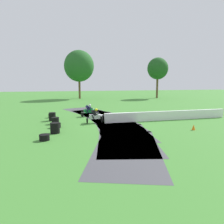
% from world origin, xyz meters
% --- Properties ---
extents(ground_plane, '(120.00, 120.00, 0.00)m').
position_xyz_m(ground_plane, '(0.00, 0.00, 0.00)').
color(ground_plane, '#428433').
extents(track_asphalt, '(7.10, 24.40, 0.01)m').
position_xyz_m(track_asphalt, '(-0.58, -0.02, 0.00)').
color(track_asphalt, '#47474C').
rests_on(track_asphalt, ground).
extents(safety_barrier, '(12.95, 0.79, 0.90)m').
position_xyz_m(safety_barrier, '(5.52, 0.21, 0.45)').
color(safety_barrier, white).
rests_on(safety_barrier, ground).
extents(motorcycle_lead_white, '(1.68, 0.71, 1.42)m').
position_xyz_m(motorcycle_lead_white, '(-1.74, 0.23, 0.66)').
color(motorcycle_lead_white, black).
rests_on(motorcycle_lead_white, ground).
extents(motorcycle_chase_green, '(1.72, 1.14, 1.43)m').
position_xyz_m(motorcycle_chase_green, '(-1.92, 4.09, 0.65)').
color(motorcycle_chase_green, black).
rests_on(motorcycle_chase_green, ground).
extents(tire_stack_near, '(0.67, 0.67, 0.40)m').
position_xyz_m(tire_stack_near, '(-5.85, -4.79, 0.20)').
color(tire_stack_near, black).
rests_on(tire_stack_near, ground).
extents(tire_stack_mid_a, '(0.70, 0.70, 0.80)m').
position_xyz_m(tire_stack_mid_a, '(-5.24, -2.95, 0.40)').
color(tire_stack_mid_a, black).
rests_on(tire_stack_mid_a, ground).
extents(tire_stack_mid_b, '(0.71, 0.71, 0.40)m').
position_xyz_m(tire_stack_mid_b, '(-5.21, -1.02, 0.20)').
color(tire_stack_mid_b, black).
rests_on(tire_stack_mid_b, ground).
extents(tire_stack_far, '(0.67, 0.67, 0.60)m').
position_xyz_m(tire_stack_far, '(-5.36, 0.62, 0.30)').
color(tire_stack_far, black).
rests_on(tire_stack_far, ground).
extents(tire_stack_extra_a, '(0.66, 0.66, 0.80)m').
position_xyz_m(tire_stack_extra_a, '(-5.71, 2.31, 0.40)').
color(tire_stack_extra_a, black).
rests_on(tire_stack_extra_a, ground).
extents(tire_stack_extra_b, '(0.58, 0.58, 0.40)m').
position_xyz_m(tire_stack_extra_b, '(-5.92, 4.09, 0.20)').
color(tire_stack_extra_b, black).
rests_on(tire_stack_extra_b, ground).
extents(traffic_cone, '(0.28, 0.28, 0.44)m').
position_xyz_m(traffic_cone, '(5.50, -4.24, 0.22)').
color(traffic_cone, orange).
rests_on(traffic_cone, ground).
extents(tree_far_left, '(4.50, 4.50, 8.82)m').
position_xyz_m(tree_far_left, '(15.56, 25.13, 6.42)').
color(tree_far_left, brown).
rests_on(tree_far_left, ground).
extents(tree_far_right, '(6.28, 6.28, 10.21)m').
position_xyz_m(tree_far_right, '(-1.31, 27.48, 6.89)').
color(tree_far_right, brown).
rests_on(tree_far_right, ground).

